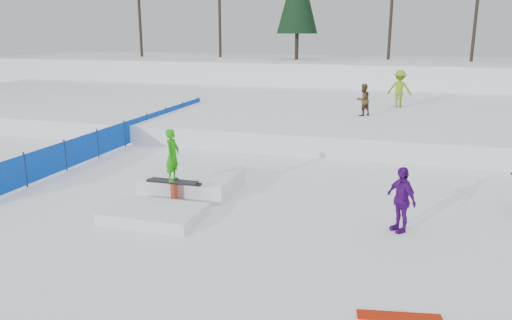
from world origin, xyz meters
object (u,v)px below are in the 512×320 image
(safety_fence, at_px, (124,134))
(walker_ygreen, at_px, (400,89))
(jib_rail_feature, at_px, (183,188))
(walker_olive, at_px, (363,100))
(spectator_purple, at_px, (401,199))

(safety_fence, distance_m, walker_ygreen, 14.02)
(walker_ygreen, bearing_deg, jib_rail_feature, 75.95)
(walker_olive, xyz_separation_m, walker_ygreen, (1.56, 3.27, 0.21))
(walker_ygreen, xyz_separation_m, spectator_purple, (0.34, -15.07, -0.95))
(walker_ygreen, relative_size, jib_rail_feature, 0.43)
(spectator_purple, bearing_deg, safety_fence, -159.91)
(safety_fence, height_order, walker_olive, walker_olive)
(walker_olive, relative_size, jib_rail_feature, 0.34)
(safety_fence, height_order, walker_ygreen, walker_ygreen)
(walker_ygreen, bearing_deg, safety_fence, 47.76)
(walker_olive, distance_m, walker_ygreen, 3.62)
(spectator_purple, distance_m, jib_rail_feature, 6.05)
(walker_olive, height_order, spectator_purple, walker_olive)
(safety_fence, bearing_deg, walker_olive, 32.37)
(walker_olive, bearing_deg, walker_ygreen, -160.22)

